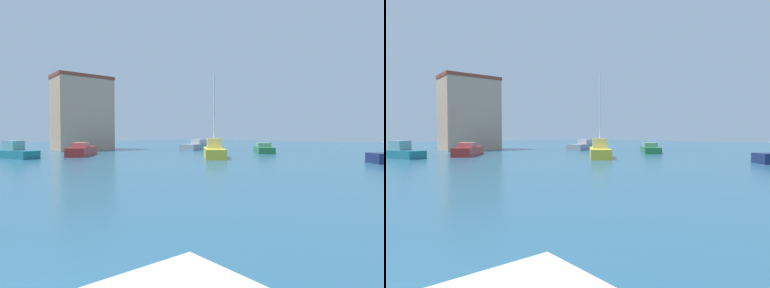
{
  "view_description": "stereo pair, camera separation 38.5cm",
  "coord_description": "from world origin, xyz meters",
  "views": [
    {
      "loc": [
        0.67,
        -3.62,
        2.39
      ],
      "look_at": [
        23.19,
        22.87,
        1.27
      ],
      "focal_mm": 28.8,
      "sensor_mm": 36.0,
      "label": 1
    },
    {
      "loc": [
        0.96,
        -3.87,
        2.39
      ],
      "look_at": [
        23.19,
        22.87,
        1.27
      ],
      "focal_mm": 28.8,
      "sensor_mm": 36.0,
      "label": 2
    }
  ],
  "objects": [
    {
      "name": "motorboat_teal_distant_east",
      "position": [
        6.84,
        31.35,
        0.57
      ],
      "size": [
        3.79,
        6.91,
        1.73
      ],
      "color": "#1E707A",
      "rests_on": "water"
    },
    {
      "name": "water",
      "position": [
        15.0,
        20.0,
        0.0
      ],
      "size": [
        160.0,
        160.0,
        0.0
      ],
      "primitive_type": "plane",
      "color": "#285670",
      "rests_on": "ground"
    },
    {
      "name": "motorboat_red_distant_north",
      "position": [
        13.49,
        30.4,
        0.57
      ],
      "size": [
        5.36,
        6.64,
        1.47
      ],
      "color": "#B22823",
      "rests_on": "water"
    },
    {
      "name": "warehouse_block",
      "position": [
        18.16,
        42.45,
        5.54
      ],
      "size": [
        8.16,
        5.14,
        11.06
      ],
      "color": "tan",
      "rests_on": "ground"
    },
    {
      "name": "motorboat_green_center_channel",
      "position": [
        33.14,
        20.38,
        0.49
      ],
      "size": [
        5.4,
        5.38,
        1.29
      ],
      "color": "#28703D",
      "rests_on": "water"
    },
    {
      "name": "motorboat_grey_mid_harbor",
      "position": [
        32.49,
        32.12,
        0.55
      ],
      "size": [
        7.9,
        4.75,
        1.57
      ],
      "color": "gray",
      "rests_on": "water"
    },
    {
      "name": "sailboat_yellow_behind_lamppost",
      "position": [
        22.87,
        19.0,
        0.68
      ],
      "size": [
        6.24,
        6.79,
        8.55
      ],
      "color": "gold",
      "rests_on": "water"
    }
  ]
}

